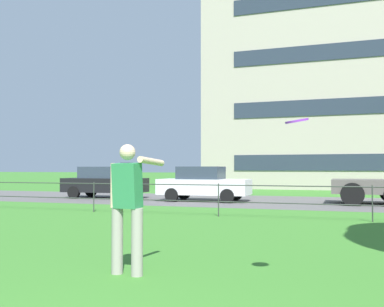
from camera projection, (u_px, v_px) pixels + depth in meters
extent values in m
cube|color=#565454|center=(310.00, 202.00, 19.16)|extent=(80.00, 7.76, 0.01)
cylinder|color=#333833|center=(94.00, 197.00, 14.91)|extent=(0.04, 0.04, 1.00)
cylinder|color=#333833|center=(219.00, 200.00, 13.50)|extent=(0.04, 0.04, 1.00)
cylinder|color=#333833|center=(372.00, 204.00, 12.08)|extent=(0.04, 0.04, 1.00)
cylinder|color=#333833|center=(291.00, 203.00, 12.79)|extent=(39.01, 0.03, 0.03)
cylinder|color=#333833|center=(291.00, 186.00, 12.81)|extent=(39.01, 0.03, 0.03)
cylinder|color=gray|center=(117.00, 240.00, 6.16)|extent=(0.16, 0.16, 0.91)
cylinder|color=gray|center=(137.00, 242.00, 6.03)|extent=(0.16, 0.16, 0.91)
cube|color=#2D7F4C|center=(127.00, 185.00, 6.12)|extent=(0.38, 0.30, 0.63)
sphere|color=beige|center=(127.00, 152.00, 6.14)|extent=(0.22, 0.22, 0.22)
cylinder|color=beige|center=(151.00, 161.00, 6.33)|extent=(0.15, 0.63, 0.13)
cylinder|color=beige|center=(114.00, 185.00, 6.22)|extent=(0.09, 0.09, 0.62)
cylinder|color=purple|center=(297.00, 121.00, 5.18)|extent=(0.38, 0.38, 0.08)
cube|color=black|center=(105.00, 185.00, 21.89)|extent=(4.05, 1.83, 0.68)
cube|color=#2D3847|center=(102.00, 172.00, 21.95)|extent=(1.95, 1.58, 0.56)
cylinder|color=black|center=(135.00, 192.00, 22.28)|extent=(0.61, 0.22, 0.60)
cylinder|color=black|center=(120.00, 193.00, 20.74)|extent=(0.61, 0.22, 0.60)
cylinder|color=black|center=(91.00, 191.00, 23.02)|extent=(0.61, 0.22, 0.60)
cylinder|color=black|center=(74.00, 192.00, 21.47)|extent=(0.61, 0.22, 0.60)
cube|color=silver|center=(204.00, 187.00, 19.81)|extent=(4.03, 1.78, 0.68)
cube|color=#2D3847|center=(201.00, 173.00, 19.87)|extent=(1.93, 1.56, 0.56)
cylinder|color=black|center=(236.00, 194.00, 20.18)|extent=(0.60, 0.21, 0.60)
cylinder|color=black|center=(227.00, 196.00, 18.64)|extent=(0.60, 0.21, 0.60)
cylinder|color=black|center=(184.00, 193.00, 20.94)|extent=(0.60, 0.21, 0.60)
cylinder|color=black|center=(172.00, 195.00, 19.41)|extent=(0.60, 0.21, 0.60)
cylinder|color=black|center=(351.00, 192.00, 19.29)|extent=(0.90, 0.30, 0.90)
cylinder|color=black|center=(352.00, 194.00, 17.29)|extent=(0.90, 0.30, 0.90)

